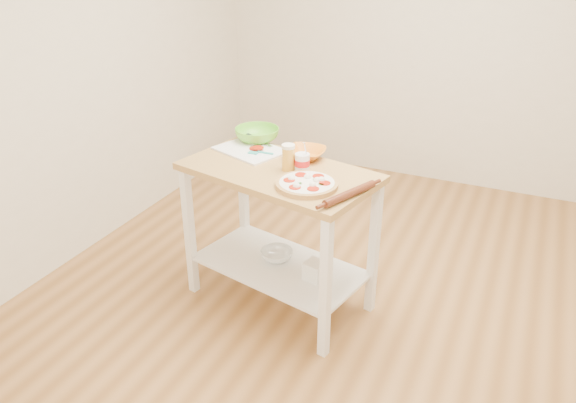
% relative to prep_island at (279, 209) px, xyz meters
% --- Properties ---
extents(room_shell, '(4.04, 4.54, 2.74)m').
position_rel_prep_island_xyz_m(room_shell, '(0.44, 0.07, 0.70)').
color(room_shell, '#9C6B39').
rests_on(room_shell, ground).
extents(prep_island, '(1.21, 0.83, 0.90)m').
position_rel_prep_island_xyz_m(prep_island, '(0.00, 0.00, 0.00)').
color(prep_island, '#B18848').
rests_on(prep_island, ground).
extents(pizza, '(0.33, 0.33, 0.05)m').
position_rel_prep_island_xyz_m(pizza, '(0.24, -0.15, 0.27)').
color(pizza, tan).
rests_on(pizza, prep_island).
extents(cutting_board, '(0.48, 0.42, 0.04)m').
position_rel_prep_island_xyz_m(cutting_board, '(-0.28, 0.19, 0.26)').
color(cutting_board, white).
rests_on(cutting_board, prep_island).
extents(spatula, '(0.15, 0.06, 0.01)m').
position_rel_prep_island_xyz_m(spatula, '(-0.19, 0.14, 0.27)').
color(spatula, teal).
rests_on(spatula, cutting_board).
extents(knife, '(0.25, 0.15, 0.01)m').
position_rel_prep_island_xyz_m(knife, '(-0.33, 0.35, 0.27)').
color(knife, silver).
rests_on(knife, cutting_board).
extents(orange_bowl, '(0.25, 0.25, 0.06)m').
position_rel_prep_island_xyz_m(orange_bowl, '(0.07, 0.22, 0.28)').
color(orange_bowl, orange).
rests_on(orange_bowl, prep_island).
extents(green_bowl, '(0.38, 0.38, 0.09)m').
position_rel_prep_island_xyz_m(green_bowl, '(-0.32, 0.35, 0.30)').
color(green_bowl, '#65C12E').
rests_on(green_bowl, prep_island).
extents(beer_pint, '(0.08, 0.08, 0.15)m').
position_rel_prep_island_xyz_m(beer_pint, '(0.05, 0.02, 0.33)').
color(beer_pint, gold).
rests_on(beer_pint, prep_island).
extents(yogurt_tub, '(0.09, 0.09, 0.18)m').
position_rel_prep_island_xyz_m(yogurt_tub, '(0.13, 0.03, 0.31)').
color(yogurt_tub, white).
rests_on(yogurt_tub, prep_island).
extents(rolling_pin, '(0.18, 0.35, 0.04)m').
position_rel_prep_island_xyz_m(rolling_pin, '(0.49, -0.19, 0.28)').
color(rolling_pin, '#5F2A15').
rests_on(rolling_pin, prep_island).
extents(shelf_glass_bowl, '(0.22, 0.22, 0.06)m').
position_rel_prep_island_xyz_m(shelf_glass_bowl, '(-0.04, 0.05, -0.35)').
color(shelf_glass_bowl, silver).
rests_on(shelf_glass_bowl, prep_island).
extents(shelf_bin, '(0.13, 0.13, 0.11)m').
position_rel_prep_island_xyz_m(shelf_bin, '(0.26, -0.05, -0.33)').
color(shelf_bin, white).
rests_on(shelf_bin, prep_island).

